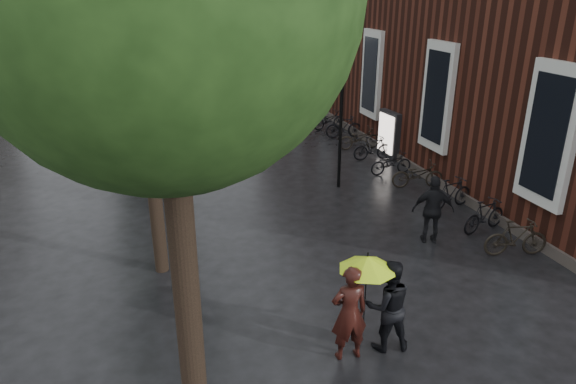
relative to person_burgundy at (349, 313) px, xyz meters
name	(u,v)px	position (x,y,z in m)	size (l,w,h in m)	color
person_burgundy	(349,313)	(0.00, 0.00, 0.00)	(0.70, 0.46, 1.91)	black
person_black	(388,305)	(0.80, 0.06, -0.03)	(0.90, 0.70, 1.84)	black
lime_umbrella	(367,263)	(0.36, 0.13, 0.90)	(1.05, 1.05, 1.55)	black
pedestrian_walking	(433,210)	(3.98, 3.64, -0.02)	(1.10, 0.46, 1.87)	black
parked_bicycles	(392,159)	(5.69, 9.12, -0.48)	(1.96, 14.05, 1.02)	black
ad_lightbox	(389,134)	(6.35, 10.68, -0.01)	(0.29, 1.24, 1.87)	black
lamp_post	(341,118)	(3.18, 8.17, 1.45)	(0.20, 0.20, 3.96)	black
cycle_sign	(156,107)	(-2.38, 14.51, 0.85)	(0.14, 0.49, 2.72)	#262628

